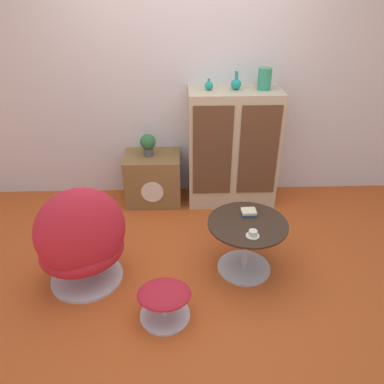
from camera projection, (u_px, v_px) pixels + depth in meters
ground_plane at (190, 272)px, 3.15m from camera, size 12.00×12.00×0.00m
wall_back at (185, 75)px, 3.77m from camera, size 6.40×0.06×2.60m
sideboard at (232, 148)px, 3.90m from camera, size 0.91×0.47×1.22m
tv_console at (153, 178)px, 4.05m from camera, size 0.58×0.46×0.54m
egg_chair at (82, 242)px, 2.84m from camera, size 0.85×0.82×0.90m
ottoman at (164, 298)px, 2.65m from camera, size 0.38×0.37×0.26m
coffee_table at (246, 240)px, 3.04m from camera, size 0.64×0.64×0.47m
vase_leftmost at (209, 85)px, 3.57m from camera, size 0.08×0.08×0.11m
vase_inner_left at (236, 84)px, 3.57m from camera, size 0.10×0.10×0.17m
vase_inner_right at (265, 79)px, 3.56m from camera, size 0.13×0.13×0.20m
potted_plant at (148, 143)px, 3.85m from camera, size 0.16×0.16×0.23m
teacup at (253, 234)px, 2.80m from camera, size 0.10×0.10×0.05m
book_stack at (249, 212)px, 3.06m from camera, size 0.12×0.10×0.04m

